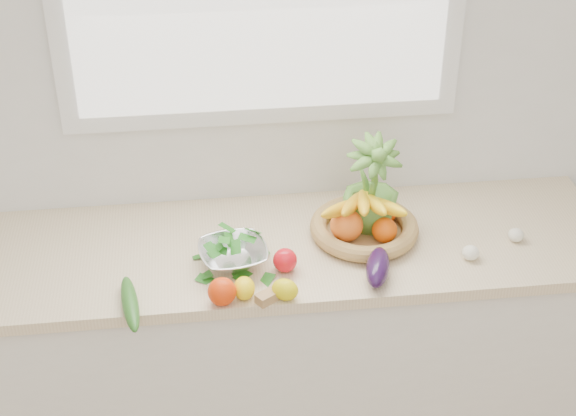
{
  "coord_description": "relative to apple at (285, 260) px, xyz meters",
  "views": [
    {
      "loc": [
        -0.22,
        -0.37,
        2.56
      ],
      "look_at": [
        0.05,
        1.93,
        1.05
      ],
      "focal_mm": 55.0,
      "sensor_mm": 36.0,
      "label": 1
    }
  ],
  "objects": [
    {
      "name": "countertop",
      "position": [
        -0.03,
        0.14,
        -0.06
      ],
      "size": [
        2.24,
        0.62,
        0.04
      ],
      "primitive_type": "cube",
      "color": "beige",
      "rests_on": "counter_cabinet"
    },
    {
      "name": "radish",
      "position": [
        -0.03,
        -0.11,
        -0.02
      ],
      "size": [
        0.04,
        0.04,
        0.03
      ],
      "primitive_type": "sphere",
      "rotation": [
        0.0,
        0.0,
        -0.41
      ],
      "color": "#D11A52",
      "rests_on": "countertop"
    },
    {
      "name": "back_wall",
      "position": [
        -0.03,
        0.44,
        0.41
      ],
      "size": [
        4.5,
        0.02,
        2.7
      ],
      "primitive_type": "cube",
      "color": "white",
      "rests_on": "ground"
    },
    {
      "name": "lemon_b",
      "position": [
        -0.14,
        -0.12,
        -0.01
      ],
      "size": [
        0.07,
        0.09,
        0.06
      ],
      "primitive_type": "ellipsoid",
      "rotation": [
        0.0,
        0.0,
        -0.07
      ],
      "color": "yellow",
      "rests_on": "countertop"
    },
    {
      "name": "garlic_c",
      "position": [
        0.59,
        -0.01,
        -0.01
      ],
      "size": [
        0.06,
        0.06,
        0.05
      ],
      "primitive_type": "ellipsoid",
      "rotation": [
        0.0,
        0.0,
        -0.06
      ],
      "color": "white",
      "rests_on": "countertop"
    },
    {
      "name": "counter_cabinet",
      "position": [
        -0.03,
        0.14,
        -0.51
      ],
      "size": [
        2.2,
        0.58,
        0.86
      ],
      "primitive_type": "cube",
      "color": "silver",
      "rests_on": "ground"
    },
    {
      "name": "colander_with_spinach",
      "position": [
        -0.16,
        0.04,
        0.02
      ],
      "size": [
        0.24,
        0.24,
        0.12
      ],
      "color": "silver",
      "rests_on": "countertop"
    },
    {
      "name": "eggplant",
      "position": [
        0.28,
        -0.07,
        -0.0
      ],
      "size": [
        0.12,
        0.2,
        0.08
      ],
      "primitive_type": "ellipsoid",
      "rotation": [
        0.0,
        0.0,
        -0.28
      ],
      "color": "#240E33",
      "rests_on": "countertop"
    },
    {
      "name": "garlic_a",
      "position": [
        0.77,
        0.07,
        -0.02
      ],
      "size": [
        0.06,
        0.06,
        0.04
      ],
      "primitive_type": "ellipsoid",
      "rotation": [
        0.0,
        0.0,
        0.28
      ],
      "color": "silver",
      "rests_on": "countertop"
    },
    {
      "name": "ginger",
      "position": [
        -0.06,
        -0.14,
        -0.02
      ],
      "size": [
        0.1,
        0.09,
        0.03
      ],
      "primitive_type": "cube",
      "rotation": [
        0.0,
        0.0,
        0.58
      ],
      "color": "tan",
      "rests_on": "countertop"
    },
    {
      "name": "potted_herb",
      "position": [
        0.31,
        0.2,
        0.12
      ],
      "size": [
        0.21,
        0.21,
        0.33
      ],
      "primitive_type": "imported",
      "rotation": [
        0.0,
        0.0,
        0.14
      ],
      "color": "#599436",
      "rests_on": "countertop"
    },
    {
      "name": "garlic_b",
      "position": [
        0.35,
        0.14,
        -0.02
      ],
      "size": [
        0.06,
        0.06,
        0.04
      ],
      "primitive_type": "ellipsoid",
      "rotation": [
        0.0,
        0.0,
        -0.31
      ],
      "color": "white",
      "rests_on": "countertop"
    },
    {
      "name": "cucumber",
      "position": [
        -0.47,
        -0.14,
        -0.01
      ],
      "size": [
        0.08,
        0.26,
        0.05
      ],
      "primitive_type": "ellipsoid",
      "rotation": [
        0.0,
        0.0,
        0.13
      ],
      "color": "#275E1B",
      "rests_on": "countertop"
    },
    {
      "name": "apple",
      "position": [
        0.0,
        0.0,
        0.0
      ],
      "size": [
        0.1,
        0.1,
        0.08
      ],
      "primitive_type": "sphere",
      "rotation": [
        0.0,
        0.0,
        -0.39
      ],
      "color": "red",
      "rests_on": "countertop"
    },
    {
      "name": "orange_loose",
      "position": [
        -0.2,
        -0.14,
        0.0
      ],
      "size": [
        0.09,
        0.09,
        0.08
      ],
      "primitive_type": "sphere",
      "rotation": [
        0.0,
        0.0,
        0.1
      ],
      "color": "#E93707",
      "rests_on": "countertop"
    },
    {
      "name": "lemon_c",
      "position": [
        -0.02,
        -0.14,
        -0.01
      ],
      "size": [
        0.1,
        0.1,
        0.07
      ],
      "primitive_type": "ellipsoid",
      "rotation": [
        0.0,
        0.0,
        1.01
      ],
      "color": "yellow",
      "rests_on": "countertop"
    },
    {
      "name": "fruit_basket",
      "position": [
        0.28,
        0.16,
        0.01
      ],
      "size": [
        0.41,
        0.41,
        0.19
      ],
      "color": "tan",
      "rests_on": "countertop"
    },
    {
      "name": "lemon_a",
      "position": [
        0.27,
        -0.07,
        -0.01
      ],
      "size": [
        0.08,
        0.09,
        0.06
      ],
      "primitive_type": "ellipsoid",
      "rotation": [
        0.0,
        0.0,
        0.57
      ],
      "color": "yellow",
      "rests_on": "countertop"
    }
  ]
}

